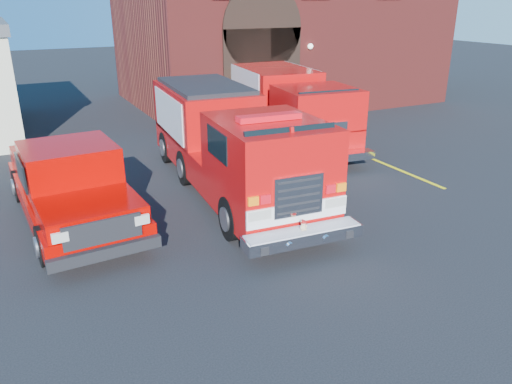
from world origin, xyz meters
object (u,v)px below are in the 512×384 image
fire_engine (229,142)px  secondary_truck (283,103)px  fire_station (277,17)px  pickup_truck (70,184)px

fire_engine → secondary_truck: fire_engine is taller
fire_station → secondary_truck: (-4.05, -7.75, -2.81)m
fire_station → fire_engine: fire_station is taller
fire_station → pickup_truck: fire_station is taller
fire_station → pickup_truck: 17.46m
fire_engine → fire_station: bearing=55.4°
secondary_truck → pickup_truck: bearing=-153.6°
pickup_truck → secondary_truck: size_ratio=0.75×
fire_engine → secondary_truck: 5.61m
pickup_truck → fire_station: bearing=43.9°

